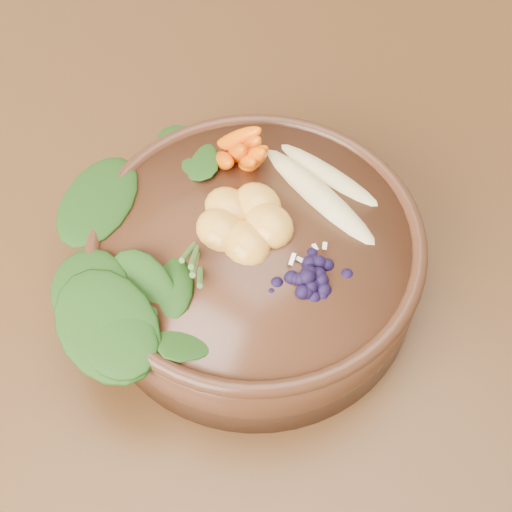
# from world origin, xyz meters

# --- Properties ---
(ground) EXTENTS (4.00, 4.00, 0.00)m
(ground) POSITION_xyz_m (0.00, 0.00, 0.00)
(ground) COLOR #381E0F
(ground) RESTS_ON ground
(dining_table) EXTENTS (1.60, 0.90, 0.75)m
(dining_table) POSITION_xyz_m (0.00, 0.00, 0.66)
(dining_table) COLOR #331C0C
(dining_table) RESTS_ON ground
(stoneware_bowl) EXTENTS (0.32, 0.32, 0.08)m
(stoneware_bowl) POSITION_xyz_m (-0.27, -0.11, 0.79)
(stoneware_bowl) COLOR #4E2B18
(stoneware_bowl) RESTS_ON dining_table
(kale_heap) EXTENTS (0.21, 0.19, 0.04)m
(kale_heap) POSITION_xyz_m (-0.32, -0.05, 0.85)
(kale_heap) COLOR #1D4110
(kale_heap) RESTS_ON stoneware_bowl
(carrot_cluster) EXTENTS (0.07, 0.07, 0.08)m
(carrot_cluster) POSITION_xyz_m (-0.23, -0.02, 0.87)
(carrot_cluster) COLOR #FA6700
(carrot_cluster) RESTS_ON stoneware_bowl
(banana_halves) EXTENTS (0.07, 0.17, 0.03)m
(banana_halves) POSITION_xyz_m (-0.19, -0.10, 0.84)
(banana_halves) COLOR #E0CC84
(banana_halves) RESTS_ON stoneware_bowl
(mandarin_cluster) EXTENTS (0.09, 0.10, 0.03)m
(mandarin_cluster) POSITION_xyz_m (-0.27, -0.09, 0.85)
(mandarin_cluster) COLOR gold
(mandarin_cluster) RESTS_ON stoneware_bowl
(blueberry_pile) EXTENTS (0.15, 0.11, 0.04)m
(blueberry_pile) POSITION_xyz_m (-0.26, -0.17, 0.85)
(blueberry_pile) COLOR black
(blueberry_pile) RESTS_ON stoneware_bowl
(coconut_flakes) EXTENTS (0.10, 0.08, 0.01)m
(coconut_flakes) POSITION_xyz_m (-0.27, -0.13, 0.83)
(coconut_flakes) COLOR white
(coconut_flakes) RESTS_ON stoneware_bowl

